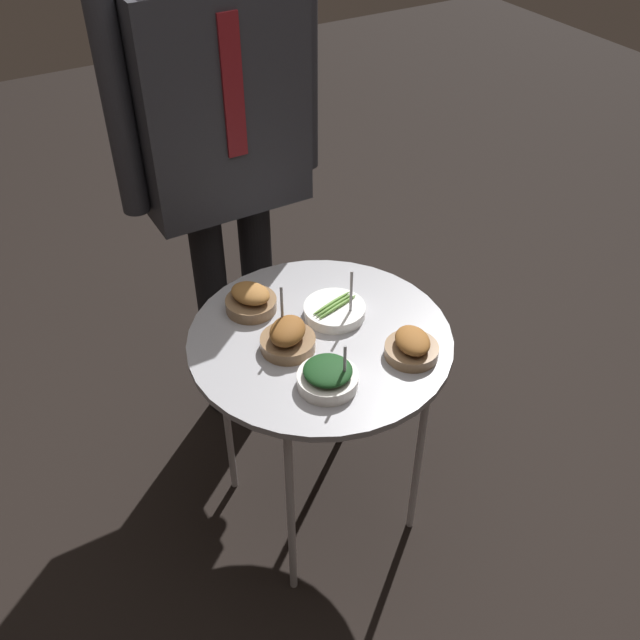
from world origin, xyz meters
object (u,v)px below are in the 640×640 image
Objects in this scene: waiter_figure at (220,128)px; bowl_asparagus_front_center at (335,310)px; serving_cart at (320,351)px; bowl_spinach_front_right at (328,377)px; bowl_roast_back_left at (251,300)px; bowl_roast_mid_left at (412,347)px; bowl_roast_center at (287,337)px.

bowl_asparagus_front_center is at bearing -81.57° from waiter_figure.
bowl_spinach_front_right is (-0.07, -0.16, 0.08)m from serving_cart.
bowl_roast_back_left is at bearing 119.27° from serving_cart.
bowl_roast_mid_left is (0.22, -0.01, 0.00)m from bowl_spinach_front_right.
bowl_spinach_front_right is 1.08× the size of bowl_roast_mid_left.
waiter_figure is at bearing 89.91° from serving_cart.
waiter_figure is at bearing 84.18° from bowl_spinach_front_right.
serving_cart is 0.43× the size of waiter_figure.
bowl_asparagus_front_center is 1.19× the size of bowl_roast_back_left.
bowl_roast_back_left is at bearing -105.78° from waiter_figure.
serving_cart is at bearing -144.38° from bowl_asparagus_front_center.
bowl_asparagus_front_center reaches higher than bowl_roast_mid_left.
waiter_figure is (-0.07, 0.48, 0.31)m from bowl_asparagus_front_center.
bowl_spinach_front_right is at bearing -83.33° from bowl_roast_center.
bowl_roast_center is at bearing 144.84° from bowl_roast_mid_left.
bowl_roast_center is 1.19× the size of bowl_roast_back_left.
bowl_roast_center is 1.22× the size of bowl_roast_mid_left.
bowl_roast_center is at bearing -99.48° from waiter_figure.
bowl_spinach_front_right is 0.09× the size of waiter_figure.
serving_cart is 0.12m from bowl_roast_center.
bowl_roast_center is at bearing -86.18° from bowl_roast_back_left.
bowl_roast_center reaches higher than serving_cart.
serving_cart is at bearing -90.09° from waiter_figure.
waiter_figure reaches higher than serving_cart.
serving_cart is 0.24m from bowl_roast_mid_left.
bowl_spinach_front_right reaches higher than bowl_roast_mid_left.
bowl_spinach_front_right is 0.22m from bowl_roast_mid_left.
bowl_roast_mid_left is at bearing -47.70° from serving_cart.
serving_cart is 5.16× the size of bowl_roast_back_left.
bowl_roast_mid_left is 0.77m from waiter_figure.
bowl_spinach_front_right reaches higher than serving_cart.
bowl_roast_back_left is (-0.01, 0.17, -0.00)m from bowl_roast_center.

